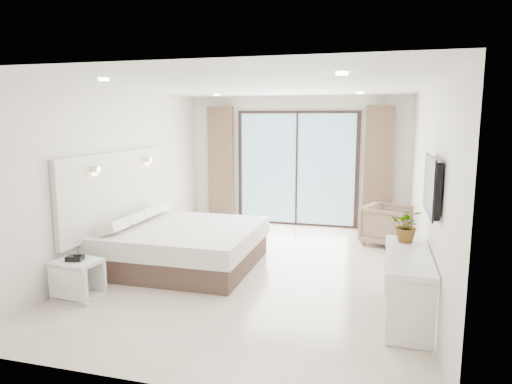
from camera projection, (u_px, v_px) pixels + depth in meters
ground at (259, 270)px, 6.84m from camera, size 6.20×6.20×0.00m
room_shell at (259, 161)px, 7.32m from camera, size 4.62×6.22×2.72m
bed at (183, 245)px, 7.03m from camera, size 2.21×2.11×0.76m
nightstand at (78, 279)px, 5.77m from camera, size 0.58×0.50×0.49m
phone at (75, 258)px, 5.72m from camera, size 0.22×0.19×0.07m
console_desk at (408, 271)px, 5.12m from camera, size 0.48×1.55×0.77m
plant at (407, 229)px, 5.53m from camera, size 0.41×0.45×0.32m
armchair at (387, 223)px, 8.19m from camera, size 0.93×0.96×0.79m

